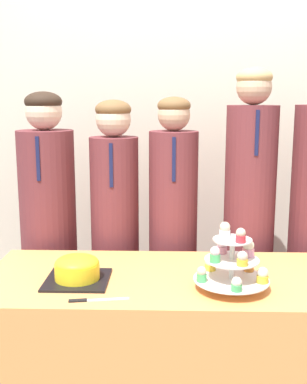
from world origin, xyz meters
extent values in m
cube|color=beige|center=(0.00, 1.43, 1.35)|extent=(9.00, 0.06, 2.70)
cube|color=#EF9951|center=(0.00, 0.34, 0.37)|extent=(1.68, 0.67, 0.73)
cube|color=black|center=(-0.44, 0.27, 0.74)|extent=(0.26, 0.26, 0.01)
cylinder|color=yellow|center=(-0.44, 0.27, 0.78)|extent=(0.18, 0.18, 0.06)
ellipsoid|color=yellow|center=(-0.44, 0.27, 0.81)|extent=(0.18, 0.18, 0.06)
cube|color=silver|center=(-0.29, 0.09, 0.74)|extent=(0.16, 0.04, 0.00)
cube|color=black|center=(-0.40, 0.07, 0.74)|extent=(0.07, 0.03, 0.01)
cylinder|color=silver|center=(0.19, 0.20, 0.84)|extent=(0.02, 0.02, 0.20)
cylinder|color=silver|center=(0.19, 0.20, 0.77)|extent=(0.30, 0.30, 0.01)
cylinder|color=silver|center=(0.19, 0.20, 0.86)|extent=(0.21, 0.21, 0.01)
cylinder|color=silver|center=(0.19, 0.20, 0.94)|extent=(0.15, 0.15, 0.01)
cylinder|color=#4CB766|center=(0.19, 0.08, 0.79)|extent=(0.04, 0.04, 0.02)
sphere|color=white|center=(0.19, 0.08, 0.81)|extent=(0.04, 0.04, 0.04)
cylinder|color=yellow|center=(0.30, 0.17, 0.79)|extent=(0.05, 0.05, 0.03)
sphere|color=#F4E5C6|center=(0.30, 0.17, 0.82)|extent=(0.04, 0.04, 0.04)
cylinder|color=orange|center=(0.27, 0.29, 0.79)|extent=(0.04, 0.04, 0.03)
sphere|color=#F4E5C6|center=(0.27, 0.29, 0.82)|extent=(0.04, 0.04, 0.04)
cylinder|color=yellow|center=(0.11, 0.30, 0.79)|extent=(0.04, 0.04, 0.02)
sphere|color=white|center=(0.11, 0.30, 0.81)|extent=(0.04, 0.04, 0.04)
cylinder|color=#4CB766|center=(0.07, 0.17, 0.79)|extent=(0.04, 0.04, 0.03)
sphere|color=beige|center=(0.07, 0.17, 0.82)|extent=(0.04, 0.04, 0.04)
cylinder|color=yellow|center=(0.21, 0.13, 0.87)|extent=(0.04, 0.04, 0.02)
sphere|color=beige|center=(0.21, 0.13, 0.89)|extent=(0.04, 0.04, 0.04)
cylinder|color=pink|center=(0.25, 0.24, 0.87)|extent=(0.05, 0.05, 0.03)
sphere|color=#F4E5C6|center=(0.25, 0.24, 0.90)|extent=(0.05, 0.05, 0.05)
cylinder|color=pink|center=(0.15, 0.28, 0.87)|extent=(0.04, 0.04, 0.03)
sphere|color=silver|center=(0.15, 0.28, 0.90)|extent=(0.04, 0.04, 0.04)
cylinder|color=#4CB766|center=(0.12, 0.17, 0.87)|extent=(0.04, 0.04, 0.03)
sphere|color=silver|center=(0.12, 0.17, 0.90)|extent=(0.04, 0.04, 0.04)
cylinder|color=#E5333D|center=(0.21, 0.16, 0.95)|extent=(0.04, 0.04, 0.03)
sphere|color=beige|center=(0.21, 0.16, 0.98)|extent=(0.04, 0.04, 0.04)
cylinder|color=white|center=(0.16, 0.25, 0.95)|extent=(0.04, 0.04, 0.02)
sphere|color=beige|center=(0.16, 0.25, 0.98)|extent=(0.04, 0.04, 0.04)
cylinder|color=brown|center=(-0.71, 0.89, 0.66)|extent=(0.30, 0.30, 1.31)
sphere|color=beige|center=(-0.71, 0.89, 1.41)|extent=(0.19, 0.19, 0.19)
ellipsoid|color=#332319|center=(-0.71, 0.89, 1.46)|extent=(0.19, 0.19, 0.10)
cube|color=#191E47|center=(-0.71, 0.74, 1.18)|extent=(0.02, 0.01, 0.22)
cylinder|color=brown|center=(-0.35, 0.89, 0.64)|extent=(0.26, 0.26, 1.28)
sphere|color=beige|center=(-0.35, 0.89, 1.37)|extent=(0.18, 0.18, 0.18)
ellipsoid|color=brown|center=(-0.35, 0.89, 1.42)|extent=(0.19, 0.19, 0.10)
cube|color=#191E47|center=(-0.35, 0.76, 1.15)|extent=(0.02, 0.01, 0.22)
cylinder|color=brown|center=(-0.04, 0.89, 0.65)|extent=(0.26, 0.26, 1.31)
sphere|color=#D6AD89|center=(-0.04, 0.89, 1.39)|extent=(0.17, 0.17, 0.17)
ellipsoid|color=brown|center=(-0.04, 0.89, 1.44)|extent=(0.17, 0.17, 0.09)
cube|color=#191E47|center=(-0.04, 0.76, 1.18)|extent=(0.02, 0.01, 0.22)
cylinder|color=brown|center=(0.36, 0.89, 0.72)|extent=(0.27, 0.27, 1.44)
sphere|color=#D6AD89|center=(0.36, 0.89, 1.53)|extent=(0.18, 0.18, 0.18)
ellipsoid|color=tan|center=(0.36, 0.89, 1.58)|extent=(0.18, 0.18, 0.10)
cube|color=#191E47|center=(0.36, 0.75, 1.31)|extent=(0.02, 0.01, 0.22)
camera|label=1|loc=(-0.07, -1.59, 1.47)|focal=45.00mm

